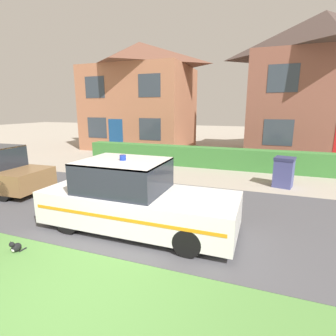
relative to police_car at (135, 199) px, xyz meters
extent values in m
plane|color=#A89E8E|center=(0.16, -2.36, -0.73)|extent=(80.00, 80.00, 0.00)
cube|color=#4C4C51|center=(0.16, 1.26, -0.72)|extent=(28.00, 5.10, 0.01)
cube|color=#568C42|center=(0.16, -2.33, -0.72)|extent=(28.00, 2.08, 0.01)
cube|color=#3D7F38|center=(0.10, 7.07, -0.25)|extent=(12.28, 0.68, 0.95)
cylinder|color=black|center=(1.48, -0.75, -0.43)|extent=(0.56, 0.20, 0.56)
cylinder|color=black|center=(1.48, 0.75, -0.43)|extent=(0.56, 0.20, 0.56)
cylinder|color=black|center=(-1.29, -0.75, -0.43)|extent=(0.56, 0.20, 0.56)
cylinder|color=black|center=(-1.28, 0.75, -0.43)|extent=(0.56, 0.20, 0.56)
cube|color=white|center=(0.10, 0.00, -0.19)|extent=(4.47, 1.71, 0.74)
cube|color=#232833|center=(-0.27, 0.00, 0.53)|extent=(1.90, 1.54, 0.70)
cube|color=white|center=(-0.27, 0.00, 0.86)|extent=(1.90, 1.54, 0.04)
cube|color=orange|center=(0.10, -0.86, -0.13)|extent=(4.24, 0.01, 0.07)
cube|color=orange|center=(0.10, 0.86, -0.13)|extent=(4.24, 0.01, 0.07)
cylinder|color=#1933A5|center=(-0.27, 0.00, 0.94)|extent=(0.15, 0.15, 0.12)
ellipsoid|color=black|center=(-1.72, -1.74, -0.64)|extent=(0.14, 0.20, 0.17)
ellipsoid|color=white|center=(-1.73, -1.82, -0.65)|extent=(0.08, 0.06, 0.09)
sphere|color=black|center=(-1.73, -1.83, -0.54)|extent=(0.10, 0.10, 0.10)
cone|color=black|center=(-1.75, -1.82, -0.49)|extent=(0.04, 0.04, 0.04)
cone|color=black|center=(-1.70, -1.83, -0.49)|extent=(0.04, 0.04, 0.04)
cylinder|color=black|center=(-1.64, -1.68, -0.71)|extent=(0.04, 0.16, 0.03)
cylinder|color=black|center=(-4.59, 0.27, -0.39)|extent=(0.67, 0.23, 0.66)
cylinder|color=black|center=(-4.65, 1.63, -0.39)|extent=(0.67, 0.23, 0.66)
cube|color=#A86B4C|center=(-5.63, 12.00, 2.00)|extent=(6.77, 5.27, 5.46)
pyramid|color=brown|center=(-5.63, 12.00, 5.55)|extent=(7.11, 5.53, 1.63)
cube|color=navy|center=(-6.13, 9.35, 0.32)|extent=(1.00, 0.02, 2.10)
cube|color=#333D47|center=(-7.49, 9.35, 0.80)|extent=(1.40, 0.02, 1.30)
cube|color=#333D47|center=(-3.77, 9.35, 0.80)|extent=(1.40, 0.02, 1.30)
cube|color=#333D47|center=(-7.49, 9.35, 3.31)|extent=(1.40, 0.02, 1.30)
cube|color=#333D47|center=(-3.77, 9.35, 3.31)|extent=(1.40, 0.02, 1.30)
cube|color=brown|center=(5.31, 12.33, 2.08)|extent=(7.20, 6.41, 5.61)
pyramid|color=#473833|center=(5.31, 12.33, 6.01)|extent=(7.56, 6.73, 2.26)
cube|color=#333D47|center=(3.33, 9.12, 0.84)|extent=(1.40, 0.02, 1.30)
cube|color=#333D47|center=(3.33, 9.12, 3.42)|extent=(1.40, 0.02, 1.30)
cube|color=#474C8C|center=(3.44, 4.81, -0.24)|extent=(0.74, 0.72, 0.97)
cube|color=navy|center=(3.44, 4.81, 0.30)|extent=(0.78, 0.75, 0.10)
camera|label=1|loc=(2.68, -5.10, 2.02)|focal=28.00mm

